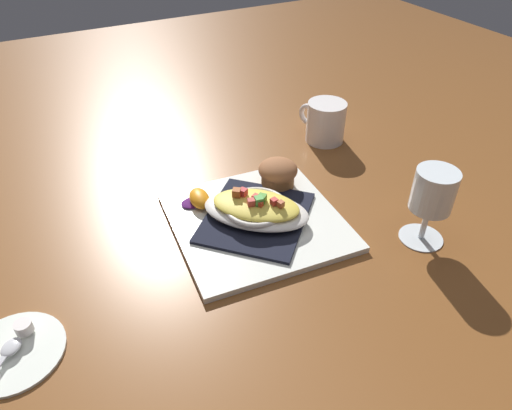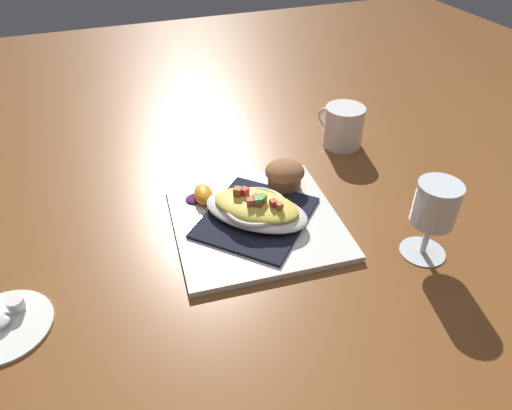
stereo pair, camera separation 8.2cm
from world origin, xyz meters
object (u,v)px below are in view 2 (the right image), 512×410
gratin_dish (256,208)px  creamer_saucer (3,325)px  coffee_mug (343,128)px  muffin (285,175)px  stemmed_glass (435,209)px  creamer_cup_0 (16,304)px  square_plate (256,221)px  orange_garnish (202,195)px

gratin_dish → creamer_saucer: gratin_dish is taller
gratin_dish → coffee_mug: size_ratio=1.82×
muffin → stemmed_glass: stemmed_glass is taller
creamer_saucer → creamer_cup_0: 0.03m
creamer_saucer → muffin: bearing=108.4°
stemmed_glass → creamer_cup_0: (-0.10, -0.63, -0.07)m
coffee_mug → creamer_cup_0: coffee_mug is taller
square_plate → creamer_cup_0: size_ratio=12.03×
orange_garnish → coffee_mug: 0.37m
coffee_mug → orange_garnish: bearing=-72.5°
square_plate → creamer_saucer: bearing=-77.3°
muffin → stemmed_glass: 0.29m
stemmed_glass → creamer_cup_0: bearing=-98.9°
creamer_saucer → creamer_cup_0: bearing=141.4°
muffin → coffee_mug: coffee_mug is taller
gratin_dish → orange_garnish: gratin_dish is taller
square_plate → orange_garnish: orange_garnish is taller
creamer_saucer → stemmed_glass: bearing=83.4°
square_plate → creamer_cup_0: (0.07, -0.39, 0.01)m
orange_garnish → creamer_cup_0: size_ratio=2.59×
creamer_cup_0 → coffee_mug: bearing=111.7°
square_plate → stemmed_glass: 0.30m
orange_garnish → stemmed_glass: (0.25, 0.31, 0.07)m
gratin_dish → muffin: size_ratio=2.81×
gratin_dish → square_plate: bearing=129.8°
muffin → coffee_mug: size_ratio=0.65×
muffin → orange_garnish: size_ratio=1.21×
square_plate → muffin: bearing=130.4°
coffee_mug → stemmed_glass: (0.37, -0.05, 0.05)m
coffee_mug → creamer_cup_0: 0.73m
muffin → creamer_saucer: size_ratio=0.56×
muffin → orange_garnish: muffin is taller
creamer_saucer → creamer_cup_0: size_ratio=5.59×
square_plate → orange_garnish: (-0.09, -0.07, 0.02)m
coffee_mug → stemmed_glass: size_ratio=0.85×
muffin → stemmed_glass: (0.24, 0.15, 0.05)m
square_plate → gratin_dish: size_ratio=1.36×
square_plate → coffee_mug: 0.35m
coffee_mug → square_plate: bearing=-54.7°
square_plate → coffee_mug: coffee_mug is taller
stemmed_glass → creamer_saucer: size_ratio=1.02×
muffin → creamer_saucer: (0.17, -0.50, -0.04)m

